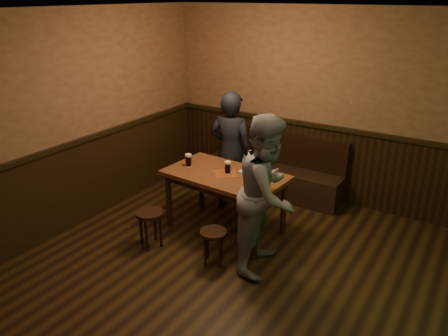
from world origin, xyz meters
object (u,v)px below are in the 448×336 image
pint_right (261,179)px  pub_table (225,181)px  laptop (254,168)px  stool_left (150,219)px  pint_mid (228,167)px  bench (273,173)px  person_grey (267,194)px  stool_right (213,238)px  pint_left (188,160)px  person_suit (231,152)px

pint_right → pub_table: bearing=174.0°
pub_table → laptop: laptop is taller
stool_left → pub_table: bearing=54.6°
stool_left → pint_mid: pint_mid is taller
bench → person_grey: (0.81, -1.84, 0.59)m
bench → pub_table: (-0.00, -1.42, 0.39)m
stool_right → person_grey: 0.82m
stool_left → pint_right: (1.12, 0.76, 0.51)m
pint_left → pint_mid: bearing=7.6°
pint_mid → person_suit: person_suit is taller
stool_right → person_suit: 1.52m
bench → stool_left: (-0.58, -2.24, 0.06)m
stool_left → person_grey: (1.38, 0.40, 0.53)m
laptop → pint_right: bearing=-43.6°
laptop → person_grey: person_grey is taller
bench → pint_mid: size_ratio=13.91×
pint_mid → stool_left: bearing=-125.1°
stool_right → stool_left: bearing=-173.8°
stool_right → bench: bearing=97.8°
bench → laptop: laptop is taller
person_suit → pint_mid: bearing=109.9°
bench → pint_mid: bearing=-89.3°
stool_right → laptop: size_ratio=1.17×
stool_left → pint_mid: bearing=54.9°
pint_right → person_suit: 1.04m
person_suit → person_grey: 1.47m
bench → laptop: size_ratio=6.13×
pub_table → person_grey: (0.81, -0.42, 0.19)m
bench → pint_left: pint_left is taller
pint_left → pint_mid: size_ratio=1.07×
bench → stool_left: bench is taller
pint_left → pint_mid: pint_left is taller
bench → person_suit: 1.04m
bench → person_suit: bearing=-108.1°
stool_right → person_suit: (-0.57, 1.31, 0.53)m
pint_mid → pint_right: 0.54m
bench → person_grey: size_ratio=1.22×
bench → person_grey: 2.09m
stool_left → stool_right: (0.87, 0.09, -0.04)m
bench → stool_right: bearing=-82.2°
pint_mid → pint_right: (0.53, -0.09, -0.01)m
pub_table → pint_right: bearing=-2.7°
pint_mid → person_grey: bearing=-29.7°
pint_mid → laptop: size_ratio=0.44×
pint_mid → pint_right: bearing=-9.7°
pub_table → stool_left: bearing=-122.2°
laptop → person_suit: 0.66m
stool_left → person_suit: (0.31, 1.40, 0.50)m
stool_right → laptop: (-0.00, 0.96, 0.54)m
bench → stool_right: 2.16m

